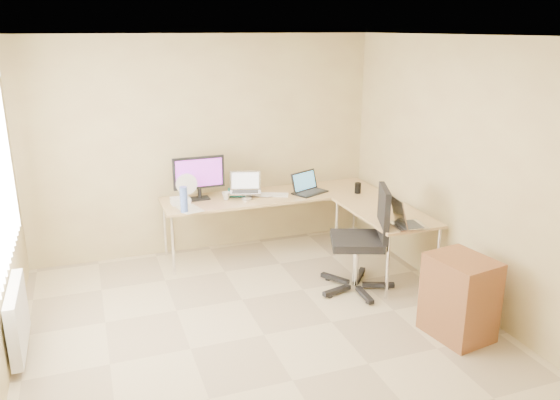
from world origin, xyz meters
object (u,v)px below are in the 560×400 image
object	(u,v)px
water_bottle	(184,200)
office_chair	(357,245)
keyboard	(269,195)
monitor	(199,178)
cabinet	(459,299)
desk_main	(273,223)
laptop_center	(245,183)
desk_fan	(186,189)
laptop_return	(410,214)
laptop_black	(310,183)
desk_return	(384,241)
mug	(226,196)

from	to	relation	value
water_bottle	office_chair	distance (m)	1.92
keyboard	office_chair	bearing A→B (deg)	-43.31
monitor	office_chair	world-z (taller)	monitor
water_bottle	cabinet	bearing A→B (deg)	-46.20
monitor	office_chair	size ratio (longest dim) A/B	0.53
desk_main	keyboard	distance (m)	0.38
monitor	laptop_center	size ratio (longest dim) A/B	1.63
desk_fan	laptop_return	xyz separation A→B (m)	(1.97, -1.60, -0.03)
laptop_black	cabinet	world-z (taller)	laptop_black
desk_return	desk_fan	xyz separation A→B (m)	(-2.00, 1.08, 0.52)
desk_return	laptop_center	xyz separation A→B (m)	(-1.30, 1.04, 0.53)
water_bottle	keyboard	bearing A→B (deg)	14.32
water_bottle	office_chair	world-z (taller)	office_chair
laptop_return	desk_fan	bearing A→B (deg)	57.87
water_bottle	cabinet	xyz separation A→B (m)	(2.04, -2.13, -0.51)
desk_return	monitor	size ratio (longest dim) A/B	2.16
desk_main	desk_fan	xyz separation A→B (m)	(-1.03, 0.08, 0.52)
laptop_center	mug	distance (m)	0.28
cabinet	keyboard	bearing A→B (deg)	102.96
monitor	cabinet	size ratio (longest dim) A/B	0.78
monitor	desk_fan	bearing A→B (deg)	-167.54
laptop_return	office_chair	xyz separation A→B (m)	(-0.46, 0.23, -0.36)
office_chair	desk_main	bearing A→B (deg)	131.83
monitor	cabinet	world-z (taller)	monitor
mug	office_chair	bearing A→B (deg)	-50.54
laptop_center	laptop_return	bearing A→B (deg)	-34.10
cabinet	laptop_center	bearing A→B (deg)	107.70
desk_main	laptop_center	distance (m)	0.63
monitor	water_bottle	bearing A→B (deg)	-123.17
laptop_black	water_bottle	distance (m)	1.59
keyboard	laptop_center	bearing A→B (deg)	-170.22
laptop_center	laptop_return	distance (m)	2.02
desk_return	desk_main	bearing A→B (deg)	134.27
office_chair	water_bottle	bearing A→B (deg)	169.75
laptop_center	cabinet	bearing A→B (deg)	-46.33
mug	keyboard	bearing A→B (deg)	-1.77
laptop_center	office_chair	world-z (taller)	office_chair
desk_return	mug	xyz separation A→B (m)	(-1.55, 0.99, 0.41)
water_bottle	office_chair	size ratio (longest dim) A/B	0.25
desk_fan	cabinet	size ratio (longest dim) A/B	0.40
laptop_center	desk_fan	size ratio (longest dim) A/B	1.19
desk_return	cabinet	world-z (taller)	cabinet
laptop_center	laptop_black	bearing A→B (deg)	6.82
keyboard	mug	xyz separation A→B (m)	(-0.52, 0.02, 0.04)
desk_fan	cabinet	distance (m)	3.22
desk_main	monitor	world-z (taller)	monitor
desk_main	desk_fan	size ratio (longest dim) A/B	8.52
keyboard	office_chair	world-z (taller)	office_chair
mug	laptop_return	world-z (taller)	laptop_return
desk_main	cabinet	distance (m)	2.60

